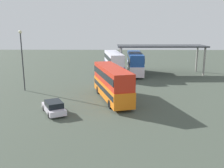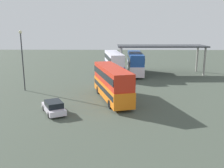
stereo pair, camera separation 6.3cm
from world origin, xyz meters
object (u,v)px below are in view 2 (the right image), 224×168
at_px(double_decker_main, 112,82).
at_px(double_decker_mid_row, 135,63).
at_px(double_decker_near_canopy, 114,63).
at_px(lamppost_tall, 22,54).
at_px(parked_hatchback, 54,107).

height_order(double_decker_main, double_decker_mid_row, double_decker_main).
distance_m(double_decker_near_canopy, lamppost_tall, 17.31).
bearing_deg(double_decker_near_canopy, lamppost_tall, 123.84).
bearing_deg(parked_hatchback, double_decker_main, -77.38).
height_order(double_decker_main, parked_hatchback, double_decker_main).
distance_m(double_decker_main, lamppost_tall, 13.59).
xyz_separation_m(parked_hatchback, lamppost_tall, (-6.48, 9.43, 4.58)).
distance_m(double_decker_near_canopy, double_decker_mid_row, 4.17).
relative_size(double_decker_main, double_decker_near_canopy, 1.04).
bearing_deg(double_decker_near_canopy, parked_hatchback, 155.18).
distance_m(double_decker_main, double_decker_mid_row, 17.30).
bearing_deg(parked_hatchback, lamppost_tall, 6.95).
relative_size(double_decker_main, lamppost_tall, 1.29).
distance_m(parked_hatchback, double_decker_mid_row, 24.21).
height_order(double_decker_near_canopy, lamppost_tall, lamppost_tall).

